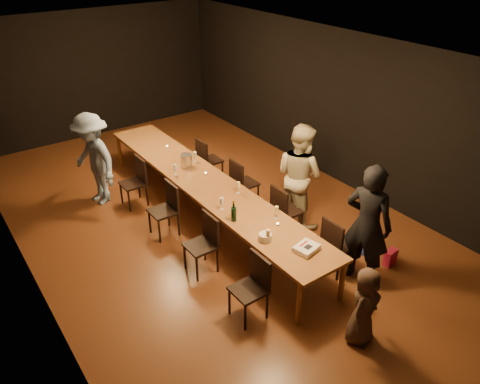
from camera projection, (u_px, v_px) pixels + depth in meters
ground at (207, 218)px, 8.48m from camera, size 10.00×10.00×0.00m
room_shell at (202, 109)px, 7.45m from camera, size 6.04×10.04×3.02m
table at (205, 184)px, 8.13m from camera, size 0.90×6.00×0.75m
chair_right_0 at (339, 245)px, 6.99m from camera, size 0.42×0.42×0.93m
chair_right_1 at (287, 210)px, 7.84m from camera, size 0.42×0.42×0.93m
chair_right_2 at (245, 183)px, 8.68m from camera, size 0.42×0.42×0.93m
chair_right_3 at (210, 160)px, 9.53m from camera, size 0.42×0.42×0.93m
chair_left_0 at (248, 289)px, 6.13m from camera, size 0.42×0.42×0.93m
chair_left_1 at (200, 245)px, 6.97m from camera, size 0.42×0.42×0.93m
chair_left_2 at (163, 211)px, 7.82m from camera, size 0.42×0.42×0.93m
chair_left_3 at (133, 183)px, 8.67m from camera, size 0.42×0.42×0.93m
woman_birthday at (368, 225)px, 6.58m from camera, size 0.65×0.80×1.89m
woman_tan at (299, 175)px, 7.96m from camera, size 0.78×0.96×1.84m
man_blue at (94, 159)px, 8.58m from camera, size 0.86×1.25×1.77m
child at (364, 306)px, 5.74m from camera, size 0.62×0.50×1.10m
gift_bag_red at (390, 257)px, 7.26m from camera, size 0.24×0.15×0.26m
gift_bag_blue at (367, 245)px, 7.53m from camera, size 0.25×0.19×0.29m
birthday_cake at (307, 248)px, 6.37m from camera, size 0.37×0.32×0.08m
plate_stack at (265, 237)px, 6.57m from camera, size 0.21×0.21×0.11m
champagne_bottle at (234, 211)px, 6.95m from camera, size 0.10×0.10×0.35m
ice_bucket at (187, 161)px, 8.57m from camera, size 0.26×0.26×0.24m
wineglass_0 at (268, 236)px, 6.51m from camera, size 0.06×0.06×0.21m
wineglass_1 at (276, 212)px, 7.05m from camera, size 0.06×0.06×0.21m
wineglass_2 at (222, 204)px, 7.27m from camera, size 0.06×0.06×0.21m
wineglass_3 at (238, 188)px, 7.71m from camera, size 0.06×0.06×0.21m
wineglass_4 at (175, 170)px, 8.28m from camera, size 0.06×0.06×0.21m
wineglass_5 at (195, 157)px, 8.74m from camera, size 0.06×0.06×0.21m
tealight_near at (278, 224)px, 6.92m from camera, size 0.05×0.05×0.03m
tealight_mid at (206, 174)px, 8.34m from camera, size 0.05×0.05×0.03m
tealight_far at (167, 147)px, 9.36m from camera, size 0.05×0.05×0.03m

